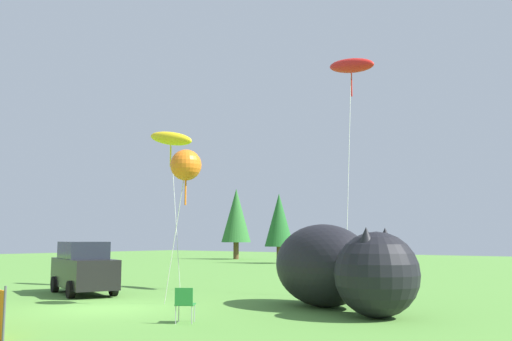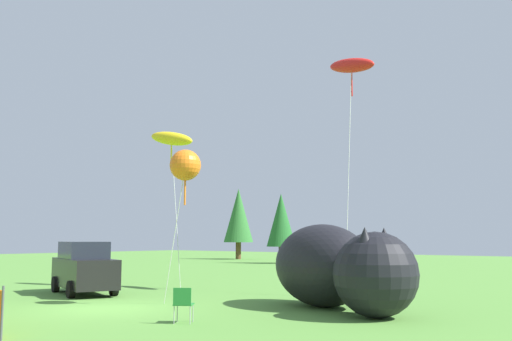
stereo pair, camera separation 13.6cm
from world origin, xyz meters
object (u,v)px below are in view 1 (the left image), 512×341
at_px(kite_yellow_hero, 171,139).
at_px(inflatable_cat, 336,270).
at_px(folding_chair, 185,302).
at_px(kite_orange_flower, 186,165).
at_px(kite_red_lizard, 351,66).
at_px(parked_car, 84,268).

bearing_deg(kite_yellow_hero, inflatable_cat, -13.70).
height_order(folding_chair, kite_orange_flower, kite_orange_flower).
distance_m(folding_chair, kite_orange_flower, 5.32).
height_order(inflatable_cat, kite_orange_flower, kite_orange_flower).
xyz_separation_m(folding_chair, kite_yellow_hero, (-8.22, 7.25, 6.10)).
distance_m(kite_red_lizard, kite_yellow_hero, 8.66).
bearing_deg(inflatable_cat, parked_car, -142.28).
relative_size(parked_car, kite_yellow_hero, 0.63).
distance_m(parked_car, inflatable_cat, 10.36).
relative_size(kite_orange_flower, kite_red_lizard, 0.51).
bearing_deg(parked_car, folding_chair, 1.65).
distance_m(parked_car, kite_orange_flower, 6.99).
relative_size(kite_red_lizard, kite_yellow_hero, 1.36).
distance_m(folding_chair, kite_red_lizard, 13.17).
bearing_deg(kite_red_lizard, kite_yellow_hero, -161.31).
distance_m(parked_car, kite_red_lizard, 13.46).
bearing_deg(kite_red_lizard, kite_orange_flower, -106.09).
distance_m(inflatable_cat, kite_orange_flower, 5.82).
xyz_separation_m(parked_car, kite_orange_flower, (6.02, -0.54, 3.51)).
distance_m(parked_car, folding_chair, 9.08).
distance_m(inflatable_cat, kite_red_lizard, 9.69).
xyz_separation_m(inflatable_cat, kite_yellow_hero, (-9.88, 2.41, 5.44)).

